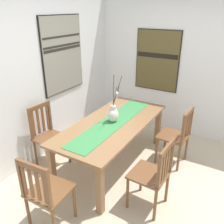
{
  "coord_description": "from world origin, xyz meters",
  "views": [
    {
      "loc": [
        -2.52,
        -0.94,
        2.29
      ],
      "look_at": [
        0.18,
        0.66,
        0.91
      ],
      "focal_mm": 38.44,
      "sensor_mm": 36.0,
      "label": 1
    }
  ],
  "objects_px": {
    "painting_on_side_wall": "(157,61)",
    "chair_2": "(48,135)",
    "chair_1": "(154,174)",
    "centerpiece_vase": "(113,114)",
    "chair_0": "(46,191)",
    "painting_on_back_wall": "(63,55)",
    "chair_3": "(177,135)",
    "dining_table": "(113,128)"
  },
  "relations": [
    {
      "from": "centerpiece_vase",
      "to": "chair_2",
      "type": "xyz_separation_m",
      "value": [
        -0.51,
        0.85,
        -0.35
      ]
    },
    {
      "from": "chair_1",
      "to": "chair_2",
      "type": "distance_m",
      "value": 1.73
    },
    {
      "from": "chair_2",
      "to": "chair_3",
      "type": "xyz_separation_m",
      "value": [
        1.01,
        -1.68,
        -0.02
      ]
    },
    {
      "from": "painting_on_side_wall",
      "to": "chair_2",
      "type": "bearing_deg",
      "value": 156.56
    },
    {
      "from": "chair_0",
      "to": "painting_on_back_wall",
      "type": "bearing_deg",
      "value": 33.85
    },
    {
      "from": "dining_table",
      "to": "centerpiece_vase",
      "type": "distance_m",
      "value": 0.22
    },
    {
      "from": "dining_table",
      "to": "centerpiece_vase",
      "type": "bearing_deg",
      "value": 15.49
    },
    {
      "from": "chair_2",
      "to": "painting_on_back_wall",
      "type": "distance_m",
      "value": 1.33
    },
    {
      "from": "chair_1",
      "to": "chair_2",
      "type": "height_order",
      "value": "chair_2"
    },
    {
      "from": "centerpiece_vase",
      "to": "dining_table",
      "type": "bearing_deg",
      "value": -164.51
    },
    {
      "from": "centerpiece_vase",
      "to": "chair_1",
      "type": "relative_size",
      "value": 0.75
    },
    {
      "from": "chair_1",
      "to": "chair_2",
      "type": "relative_size",
      "value": 0.95
    },
    {
      "from": "dining_table",
      "to": "chair_2",
      "type": "distance_m",
      "value": 1.0
    },
    {
      "from": "chair_2",
      "to": "painting_on_back_wall",
      "type": "relative_size",
      "value": 0.79
    },
    {
      "from": "chair_0",
      "to": "painting_on_side_wall",
      "type": "relative_size",
      "value": 0.82
    },
    {
      "from": "dining_table",
      "to": "painting_on_side_wall",
      "type": "xyz_separation_m",
      "value": [
        1.58,
        -0.04,
        0.72
      ]
    },
    {
      "from": "chair_3",
      "to": "chair_2",
      "type": "bearing_deg",
      "value": 120.93
    },
    {
      "from": "chair_0",
      "to": "chair_1",
      "type": "bearing_deg",
      "value": -45.63
    },
    {
      "from": "chair_0",
      "to": "centerpiece_vase",
      "type": "bearing_deg",
      "value": -0.13
    },
    {
      "from": "chair_0",
      "to": "painting_on_back_wall",
      "type": "height_order",
      "value": "painting_on_back_wall"
    },
    {
      "from": "centerpiece_vase",
      "to": "chair_3",
      "type": "bearing_deg",
      "value": -58.94
    },
    {
      "from": "painting_on_side_wall",
      "to": "painting_on_back_wall",
      "type": "bearing_deg",
      "value": 138.33
    },
    {
      "from": "dining_table",
      "to": "painting_on_back_wall",
      "type": "xyz_separation_m",
      "value": [
        0.27,
        1.12,
        0.93
      ]
    },
    {
      "from": "chair_0",
      "to": "chair_1",
      "type": "distance_m",
      "value": 1.23
    },
    {
      "from": "dining_table",
      "to": "chair_3",
      "type": "distance_m",
      "value": 0.98
    },
    {
      "from": "chair_3",
      "to": "chair_1",
      "type": "bearing_deg",
      "value": -177.61
    },
    {
      "from": "chair_1",
      "to": "centerpiece_vase",
      "type": "bearing_deg",
      "value": 57.83
    },
    {
      "from": "chair_1",
      "to": "painting_on_side_wall",
      "type": "relative_size",
      "value": 0.82
    },
    {
      "from": "chair_0",
      "to": "painting_on_side_wall",
      "type": "bearing_deg",
      "value": -0.9
    },
    {
      "from": "centerpiece_vase",
      "to": "painting_on_back_wall",
      "type": "height_order",
      "value": "painting_on_back_wall"
    },
    {
      "from": "painting_on_side_wall",
      "to": "chair_0",
      "type": "bearing_deg",
      "value": 179.1
    },
    {
      "from": "chair_3",
      "to": "chair_0",
      "type": "bearing_deg",
      "value": 156.4
    },
    {
      "from": "chair_0",
      "to": "chair_3",
      "type": "distance_m",
      "value": 2.08
    },
    {
      "from": "chair_2",
      "to": "painting_on_side_wall",
      "type": "height_order",
      "value": "painting_on_side_wall"
    },
    {
      "from": "chair_2",
      "to": "chair_3",
      "type": "bearing_deg",
      "value": -59.07
    },
    {
      "from": "chair_0",
      "to": "chair_3",
      "type": "relative_size",
      "value": 0.99
    },
    {
      "from": "chair_0",
      "to": "painting_on_back_wall",
      "type": "distance_m",
      "value": 2.27
    },
    {
      "from": "centerpiece_vase",
      "to": "chair_2",
      "type": "distance_m",
      "value": 1.05
    },
    {
      "from": "painting_on_back_wall",
      "to": "painting_on_side_wall",
      "type": "bearing_deg",
      "value": -41.67
    },
    {
      "from": "chair_0",
      "to": "painting_on_side_wall",
      "type": "distance_m",
      "value": 3.09
    },
    {
      "from": "chair_0",
      "to": "painting_on_side_wall",
      "type": "xyz_separation_m",
      "value": [
        2.96,
        -0.05,
        0.86
      ]
    },
    {
      "from": "chair_2",
      "to": "painting_on_side_wall",
      "type": "distance_m",
      "value": 2.41
    }
  ]
}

